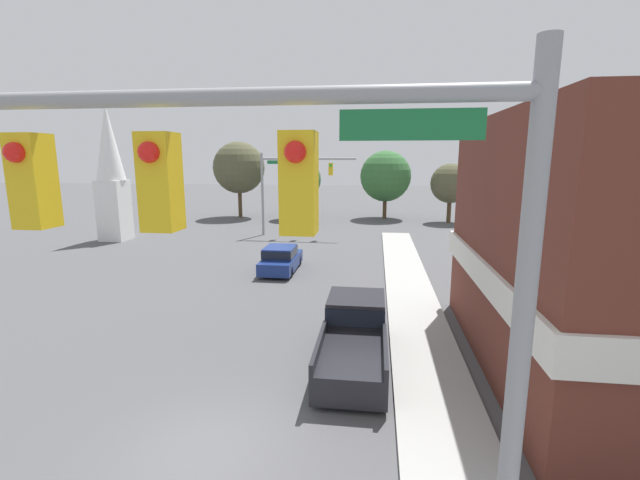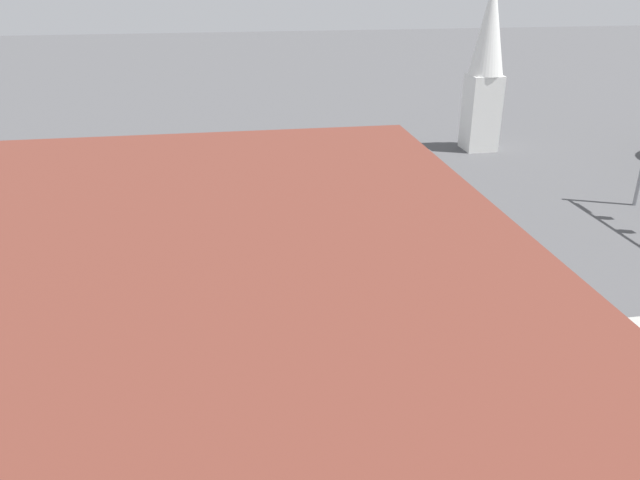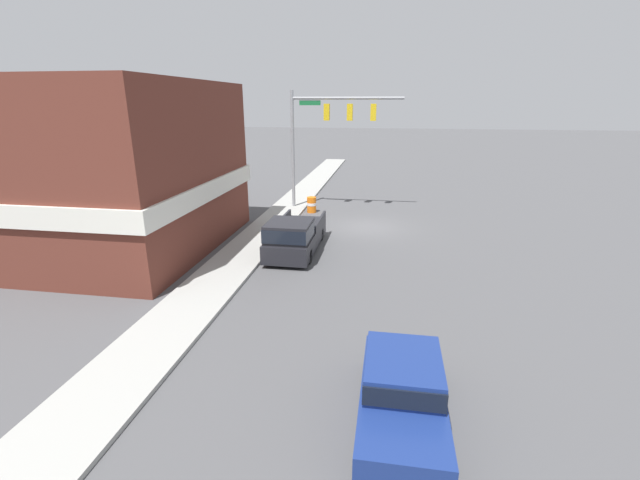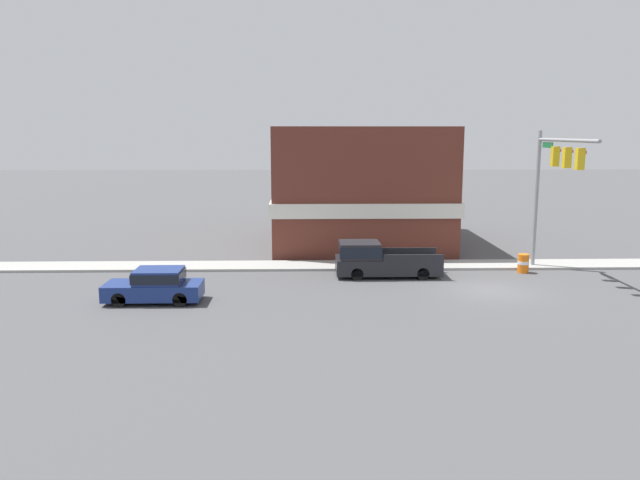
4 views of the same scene
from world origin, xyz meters
name	(u,v)px [view 4 (image 4 of 4)]	position (x,y,z in m)	size (l,w,h in m)	color
ground_plane	(490,290)	(0.00, 0.00, 0.00)	(200.00, 200.00, 0.00)	#4C4C4F
sidewalk_curb	(461,265)	(5.70, 0.00, 0.07)	(2.40, 60.00, 0.14)	#9E9E99
near_signal_assembly	(555,170)	(2.99, -4.10, 5.79)	(7.36, 0.49, 7.86)	gray
car_lead	(156,285)	(-1.75, 16.11, 0.81)	(1.89, 4.42, 1.56)	black
pickup_truck_parked	(378,259)	(3.25, 5.24, 0.93)	(2.10, 5.68, 1.90)	black
construction_barrel	(523,263)	(3.90, -3.02, 0.53)	(0.63, 0.63, 1.05)	orange
corner_brick_building	(358,187)	(14.28, 5.45, 3.95)	(14.06, 11.83, 8.11)	brown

